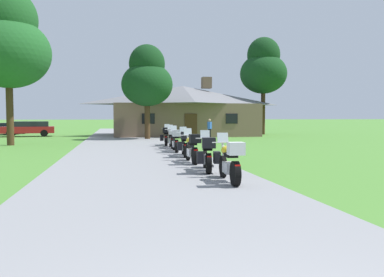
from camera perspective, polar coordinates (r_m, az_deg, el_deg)
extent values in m
plane|color=#4C8433|center=(21.99, -8.69, -1.58)|extent=(500.00, 500.00, 0.00)
cube|color=gray|center=(20.00, -8.45, -1.97)|extent=(6.40, 80.00, 0.06)
cylinder|color=black|center=(11.33, 4.57, -4.10)|extent=(0.15, 0.65, 0.64)
cylinder|color=black|center=(9.94, 6.37, -5.13)|extent=(0.19, 0.65, 0.64)
cube|color=silver|center=(10.61, 5.44, -4.28)|extent=(0.29, 0.57, 0.30)
ellipsoid|color=gold|center=(10.81, 5.13, -1.74)|extent=(0.33, 0.54, 0.26)
cube|color=black|center=(10.37, 5.70, -2.45)|extent=(0.31, 0.53, 0.10)
cylinder|color=silver|center=(11.22, 4.63, -0.58)|extent=(0.66, 0.07, 0.03)
cylinder|color=silver|center=(11.29, 4.58, -2.29)|extent=(0.07, 0.24, 0.73)
cube|color=#B2BCC6|center=(11.31, 4.52, 0.16)|extent=(0.33, 0.13, 0.27)
sphere|color=silver|center=(11.23, 4.63, -1.29)|extent=(0.11, 0.11, 0.11)
cube|color=silver|center=(9.82, 6.47, -1.48)|extent=(0.42, 0.38, 0.32)
cube|color=red|center=(9.70, 6.70, -4.01)|extent=(0.14, 0.04, 0.06)
cylinder|color=silver|center=(10.30, 6.69, -5.41)|extent=(0.10, 0.55, 0.07)
cylinder|color=black|center=(13.45, 1.92, -2.94)|extent=(0.21, 0.65, 0.64)
cylinder|color=black|center=(12.03, 2.45, -3.67)|extent=(0.25, 0.66, 0.64)
cube|color=silver|center=(12.71, 2.18, -3.03)|extent=(0.34, 0.59, 0.30)
ellipsoid|color=gold|center=(12.93, 2.09, -0.92)|extent=(0.37, 0.56, 0.26)
cube|color=black|center=(12.48, 2.26, -1.48)|extent=(0.36, 0.56, 0.10)
cylinder|color=silver|center=(13.36, 1.94, 0.03)|extent=(0.66, 0.13, 0.03)
cylinder|color=silver|center=(13.42, 1.93, -1.41)|extent=(0.10, 0.24, 0.73)
cube|color=#B2BCC6|center=(13.45, 1.91, 0.65)|extent=(0.33, 0.16, 0.27)
sphere|color=silver|center=(13.36, 1.94, -0.57)|extent=(0.11, 0.11, 0.11)
cube|color=black|center=(11.92, 2.48, -0.64)|extent=(0.45, 0.42, 0.32)
cube|color=red|center=(11.78, 2.55, -2.72)|extent=(0.14, 0.05, 0.06)
cylinder|color=silver|center=(12.37, 2.97, -3.95)|extent=(0.15, 0.55, 0.07)
cube|color=black|center=(12.04, 1.20, -2.80)|extent=(0.26, 0.43, 0.36)
cube|color=black|center=(12.08, 3.67, -2.78)|extent=(0.26, 0.43, 0.36)
cylinder|color=black|center=(15.73, -0.61, -2.05)|extent=(0.11, 0.64, 0.64)
cylinder|color=black|center=(14.32, 0.42, -2.57)|extent=(0.16, 0.64, 0.64)
cube|color=silver|center=(15.00, -0.11, -2.07)|extent=(0.26, 0.56, 0.30)
ellipsoid|color=gold|center=(15.22, -0.29, -0.30)|extent=(0.30, 0.52, 0.26)
cube|color=black|center=(14.77, 0.04, -0.75)|extent=(0.28, 0.52, 0.10)
cylinder|color=silver|center=(15.64, -0.58, 0.49)|extent=(0.66, 0.04, 0.03)
cylinder|color=silver|center=(15.70, -0.61, -0.74)|extent=(0.06, 0.24, 0.73)
cube|color=#B2BCC6|center=(15.73, -0.65, 1.02)|extent=(0.32, 0.11, 0.27)
sphere|color=silver|center=(15.65, -0.58, -0.02)|extent=(0.11, 0.11, 0.11)
cube|color=black|center=(14.22, 0.46, -0.02)|extent=(0.40, 0.36, 0.32)
cube|color=red|center=(14.08, 0.59, -1.75)|extent=(0.14, 0.03, 0.06)
cylinder|color=silver|center=(14.67, 0.71, -2.82)|extent=(0.07, 0.55, 0.07)
cylinder|color=black|center=(18.21, -1.29, -1.33)|extent=(0.17, 0.65, 0.64)
cylinder|color=black|center=(16.77, -0.95, -1.72)|extent=(0.22, 0.65, 0.64)
cube|color=silver|center=(17.47, -1.13, -1.33)|extent=(0.32, 0.58, 0.30)
ellipsoid|color=#195B33|center=(17.69, -1.19, 0.19)|extent=(0.35, 0.55, 0.26)
cube|color=black|center=(17.24, -1.08, -0.19)|extent=(0.33, 0.55, 0.10)
cylinder|color=silver|center=(18.12, -1.29, 0.86)|extent=(0.66, 0.10, 0.03)
cylinder|color=silver|center=(18.18, -1.30, -0.20)|extent=(0.08, 0.24, 0.73)
cube|color=#B2BCC6|center=(18.22, -1.31, 1.31)|extent=(0.33, 0.14, 0.27)
sphere|color=silver|center=(18.13, -1.29, 0.42)|extent=(0.11, 0.11, 0.11)
cube|color=black|center=(16.68, -0.94, 0.45)|extent=(0.43, 0.40, 0.32)
cube|color=red|center=(16.54, -0.90, -1.01)|extent=(0.14, 0.04, 0.06)
cylinder|color=silver|center=(17.11, -0.57, -1.96)|extent=(0.13, 0.55, 0.07)
cube|color=black|center=(16.79, -1.85, -1.10)|extent=(0.24, 0.42, 0.36)
cube|color=black|center=(16.83, -0.08, -1.09)|extent=(0.24, 0.42, 0.36)
cylinder|color=black|center=(20.53, -2.69, -0.83)|extent=(0.14, 0.64, 0.64)
cylinder|color=black|center=(19.10, -2.28, -1.12)|extent=(0.19, 0.65, 0.64)
cube|color=silver|center=(19.79, -2.49, -0.80)|extent=(0.29, 0.57, 0.30)
ellipsoid|color=#B2B5BC|center=(20.02, -2.56, 0.54)|extent=(0.33, 0.53, 0.26)
cube|color=black|center=(19.57, -2.43, 0.21)|extent=(0.31, 0.53, 0.10)
cylinder|color=silver|center=(20.45, -2.69, 1.12)|extent=(0.66, 0.07, 0.03)
cylinder|color=silver|center=(20.51, -2.70, 0.18)|extent=(0.07, 0.24, 0.73)
cube|color=#B2BCC6|center=(20.55, -2.71, 1.52)|extent=(0.33, 0.13, 0.27)
sphere|color=silver|center=(20.46, -2.69, 0.73)|extent=(0.11, 0.11, 0.11)
cube|color=#B7B7BC|center=(19.01, -2.27, 0.79)|extent=(0.42, 0.38, 0.32)
cube|color=red|center=(18.87, -2.21, -0.50)|extent=(0.14, 0.04, 0.06)
cylinder|color=silver|center=(19.44, -1.96, -1.34)|extent=(0.10, 0.55, 0.07)
cylinder|color=black|center=(22.78, -3.20, -0.43)|extent=(0.15, 0.65, 0.64)
cylinder|color=black|center=(21.35, -2.89, -0.67)|extent=(0.19, 0.65, 0.64)
cube|color=silver|center=(22.04, -3.05, -0.39)|extent=(0.29, 0.57, 0.30)
ellipsoid|color=maroon|center=(22.28, -3.10, 0.80)|extent=(0.33, 0.54, 0.26)
cube|color=black|center=(21.83, -3.01, 0.52)|extent=(0.31, 0.54, 0.10)
cylinder|color=silver|center=(22.71, -3.19, 1.33)|extent=(0.66, 0.07, 0.03)
cylinder|color=silver|center=(22.76, -3.20, 0.48)|extent=(0.07, 0.24, 0.73)
cube|color=#B2BCC6|center=(22.81, -3.21, 1.69)|extent=(0.33, 0.13, 0.27)
sphere|color=silver|center=(22.72, -3.19, 0.97)|extent=(0.11, 0.11, 0.11)
cube|color=#B7B7BC|center=(21.27, -2.89, 1.04)|extent=(0.42, 0.38, 0.32)
cube|color=red|center=(21.12, -2.85, -0.10)|extent=(0.14, 0.04, 0.06)
cylinder|color=silver|center=(21.69, -2.59, -0.87)|extent=(0.10, 0.55, 0.07)
cylinder|color=black|center=(24.89, -3.70, -0.12)|extent=(0.21, 0.65, 0.64)
cylinder|color=black|center=(23.45, -3.82, -0.33)|extent=(0.26, 0.66, 0.64)
cube|color=silver|center=(24.15, -3.76, -0.08)|extent=(0.35, 0.59, 0.30)
ellipsoid|color=gold|center=(24.39, -3.74, 1.01)|extent=(0.38, 0.56, 0.26)
cube|color=black|center=(23.93, -3.78, 0.75)|extent=(0.36, 0.56, 0.10)
cylinder|color=silver|center=(24.82, -3.71, 1.48)|extent=(0.66, 0.14, 0.03)
cylinder|color=silver|center=(24.87, -3.70, 0.70)|extent=(0.10, 0.24, 0.73)
cube|color=#B2BCC6|center=(24.92, -3.70, 1.81)|extent=(0.33, 0.16, 0.27)
sphere|color=silver|center=(24.82, -3.70, 1.16)|extent=(0.11, 0.11, 0.11)
cube|color=black|center=(23.37, -3.83, 1.23)|extent=(0.45, 0.42, 0.32)
cube|color=red|center=(23.22, -3.84, 0.19)|extent=(0.14, 0.05, 0.06)
cylinder|color=silver|center=(23.77, -3.45, -0.52)|extent=(0.16, 0.55, 0.07)
cube|color=black|center=(23.50, -4.45, 0.12)|extent=(0.26, 0.43, 0.36)
cube|color=black|center=(23.48, -3.18, 0.12)|extent=(0.26, 0.43, 0.36)
cube|color=brown|center=(38.31, -1.37, 2.74)|extent=(13.33, 8.39, 3.03)
pyramid|color=slate|center=(38.36, -1.38, 6.36)|extent=(14.13, 8.89, 1.82)
cube|color=brown|center=(38.93, 2.14, 8.16)|extent=(0.90, 0.90, 1.10)
cube|color=#472D19|center=(34.16, -0.16, 1.90)|extent=(1.10, 0.08, 2.10)
cube|color=black|center=(33.64, -6.43, 2.91)|extent=(1.10, 0.06, 0.90)
cube|color=black|center=(35.05, 5.84, 2.93)|extent=(1.10, 0.06, 0.90)
cylinder|color=black|center=(31.21, 2.67, 0.64)|extent=(0.14, 0.14, 0.86)
cylinder|color=black|center=(31.06, 2.51, 0.63)|extent=(0.14, 0.14, 0.86)
cube|color=#2D56AD|center=(31.11, 2.59, 1.94)|extent=(0.41, 0.41, 0.56)
cylinder|color=#2D56AD|center=(31.31, 2.80, 1.91)|extent=(0.09, 0.09, 0.58)
cylinder|color=#2D56AD|center=(30.91, 2.38, 1.90)|extent=(0.09, 0.09, 0.58)
sphere|color=tan|center=(31.10, 2.59, 2.71)|extent=(0.21, 0.21, 0.21)
cylinder|color=#422D19|center=(31.34, -6.57, 2.84)|extent=(0.44, 0.44, 3.27)
ellipsoid|color=#143D19|center=(31.44, -6.60, 7.87)|extent=(4.08, 4.08, 3.47)
ellipsoid|color=#123716|center=(31.62, -6.62, 10.82)|extent=(2.85, 2.85, 3.06)
cylinder|color=#422D19|center=(27.40, -25.14, 3.71)|extent=(0.44, 0.44, 4.42)
ellipsoid|color=#1E5623|center=(27.69, -25.33, 11.28)|extent=(5.23, 5.23, 4.45)
ellipsoid|color=#1B4E20|center=(28.07, -25.43, 15.51)|extent=(3.66, 3.66, 3.92)
cylinder|color=#422D19|center=(41.01, 10.37, 4.05)|extent=(0.44, 0.44, 4.94)
ellipsoid|color=#143D19|center=(41.25, 10.42, 9.32)|extent=(4.81, 4.81, 4.08)
ellipsoid|color=#123716|center=(41.50, 10.45, 11.96)|extent=(3.36, 3.36, 3.60)
cube|color=maroon|center=(39.04, -22.91, 1.18)|extent=(4.80, 2.42, 0.60)
cube|color=black|center=(39.01, -22.64, 1.98)|extent=(3.40, 2.02, 0.48)
cylinder|color=black|center=(38.34, -25.12, 0.65)|extent=(0.66, 0.30, 0.64)
cylinder|color=black|center=(40.02, -24.85, 0.75)|extent=(0.66, 0.30, 0.64)
cylinder|color=black|center=(38.12, -20.86, 0.73)|extent=(0.66, 0.30, 0.64)
cylinder|color=black|center=(39.81, -20.77, 0.83)|extent=(0.66, 0.30, 0.64)
cube|color=navy|center=(44.35, -25.01, 1.25)|extent=(2.38, 4.41, 0.46)
cube|color=black|center=(44.43, -24.98, 1.83)|extent=(1.86, 2.09, 0.42)
cylinder|color=black|center=(45.88, -25.39, 1.01)|extent=(0.30, 0.66, 0.64)
cylinder|color=black|center=(45.28, -23.41, 1.03)|extent=(0.30, 0.66, 0.64)
cylinder|color=black|center=(42.84, -24.59, 0.90)|extent=(0.30, 0.66, 0.64)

